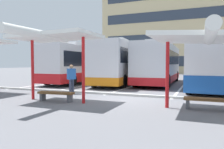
% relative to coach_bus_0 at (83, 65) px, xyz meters
% --- Properties ---
extents(ground_plane, '(160.00, 160.00, 0.00)m').
position_rel_coach_bus_0_xyz_m(ground_plane, '(7.29, -7.94, -1.69)').
color(ground_plane, slate).
extents(terminal_building, '(31.17, 12.11, 23.22)m').
position_rel_coach_bus_0_xyz_m(terminal_building, '(7.31, 28.32, 8.57)').
color(terminal_building, '#D1BC8C').
rests_on(terminal_building, ground).
extents(coach_bus_0, '(2.80, 10.65, 3.64)m').
position_rel_coach_bus_0_xyz_m(coach_bus_0, '(0.00, 0.00, 0.00)').
color(coach_bus_0, silver).
rests_on(coach_bus_0, ground).
extents(coach_bus_1, '(3.35, 10.66, 3.80)m').
position_rel_coach_bus_0_xyz_m(coach_bus_1, '(3.86, 0.07, 0.12)').
color(coach_bus_1, silver).
rests_on(coach_bus_1, ground).
extents(coach_bus_2, '(2.83, 10.51, 3.70)m').
position_rel_coach_bus_0_xyz_m(coach_bus_2, '(6.99, 1.26, 0.07)').
color(coach_bus_2, silver).
rests_on(coach_bus_2, ground).
extents(coach_bus_3, '(3.00, 10.53, 3.47)m').
position_rel_coach_bus_0_xyz_m(coach_bus_3, '(11.13, -1.49, -0.11)').
color(coach_bus_3, silver).
rests_on(coach_bus_3, ground).
extents(lane_stripe_0, '(0.16, 14.00, 0.01)m').
position_rel_coach_bus_0_xyz_m(lane_stripe_0, '(-1.92, -0.18, -1.69)').
color(lane_stripe_0, white).
rests_on(lane_stripe_0, ground).
extents(lane_stripe_1, '(0.16, 14.00, 0.01)m').
position_rel_coach_bus_0_xyz_m(lane_stripe_1, '(1.76, -0.18, -1.69)').
color(lane_stripe_1, white).
rests_on(lane_stripe_1, ground).
extents(lane_stripe_2, '(0.16, 14.00, 0.01)m').
position_rel_coach_bus_0_xyz_m(lane_stripe_2, '(5.44, -0.18, -1.69)').
color(lane_stripe_2, white).
rests_on(lane_stripe_2, ground).
extents(lane_stripe_3, '(0.16, 14.00, 0.01)m').
position_rel_coach_bus_0_xyz_m(lane_stripe_3, '(9.13, -0.18, -1.69)').
color(lane_stripe_3, white).
rests_on(lane_stripe_3, ground).
extents(waiting_shelter_1, '(3.85, 4.29, 3.15)m').
position_rel_coach_bus_0_xyz_m(waiting_shelter_1, '(4.24, -10.07, 1.22)').
color(waiting_shelter_1, red).
rests_on(waiting_shelter_1, ground).
extents(bench_1, '(1.77, 0.56, 0.45)m').
position_rel_coach_bus_0_xyz_m(bench_1, '(4.24, -9.89, -1.35)').
color(bench_1, brown).
rests_on(bench_1, ground).
extents(waiting_shelter_2, '(3.98, 5.05, 2.87)m').
position_rel_coach_bus_0_xyz_m(waiting_shelter_2, '(10.73, -9.71, 0.94)').
color(waiting_shelter_2, red).
rests_on(waiting_shelter_2, ground).
extents(bench_2, '(1.73, 0.43, 0.45)m').
position_rel_coach_bus_0_xyz_m(bench_2, '(10.73, -9.28, -1.35)').
color(bench_2, brown).
rests_on(bench_2, ground).
extents(platform_kerb, '(44.00, 0.24, 0.12)m').
position_rel_coach_bus_0_xyz_m(platform_kerb, '(7.29, -6.92, -1.63)').
color(platform_kerb, '#ADADA8').
rests_on(platform_kerb, ground).
extents(waiting_passenger_1, '(0.40, 0.54, 1.70)m').
position_rel_coach_bus_0_xyz_m(waiting_passenger_1, '(3.42, -7.31, -0.70)').
color(waiting_passenger_1, '#33384C').
rests_on(waiting_passenger_1, ground).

